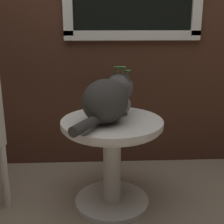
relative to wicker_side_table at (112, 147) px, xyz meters
name	(u,v)px	position (x,y,z in m)	size (l,w,h in m)	color
ground_plane	(95,218)	(-0.11, -0.16, -0.39)	(6.00, 6.00, 0.00)	gray
wicker_side_table	(112,147)	(0.00, 0.00, 0.00)	(0.61, 0.61, 0.56)	silver
cat	(108,99)	(-0.03, -0.02, 0.31)	(0.37, 0.56, 0.28)	#33302D
pewter_vase_with_ivy	(122,101)	(0.07, 0.10, 0.27)	(0.11, 0.11, 0.30)	slate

